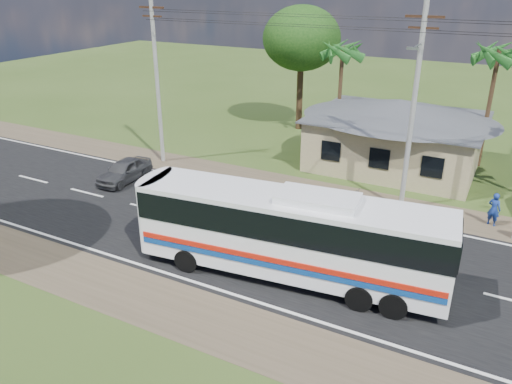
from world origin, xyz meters
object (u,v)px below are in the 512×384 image
motorcycle (350,195)px  person (494,209)px  coach_bus (291,229)px  small_car (124,170)px

motorcycle → person: size_ratio=0.94×
motorcycle → coach_bus: bearing=-171.6°
person → small_car: 20.71m
coach_bus → motorcycle: coach_bus is taller
motorcycle → person: (7.18, 0.62, 0.44)m
coach_bus → person: bearing=45.8°
motorcycle → small_car: size_ratio=0.41×
motorcycle → person: person is taller
motorcycle → small_car: 13.57m
motorcycle → person: 7.22m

